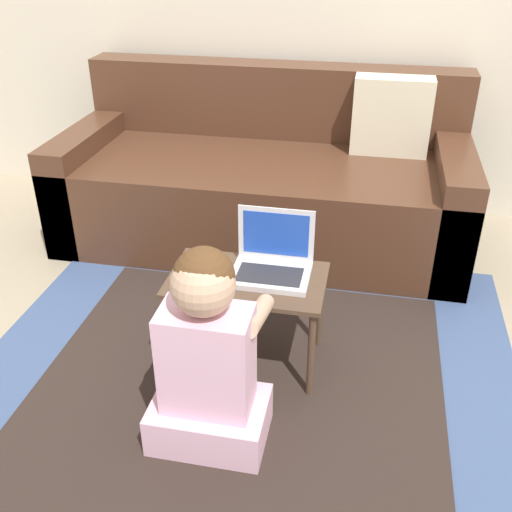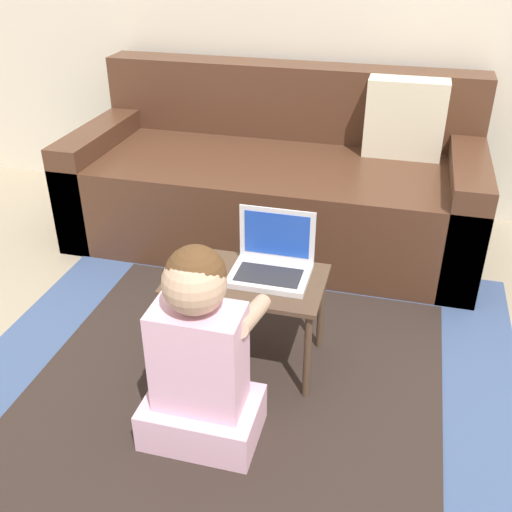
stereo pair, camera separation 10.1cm
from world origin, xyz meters
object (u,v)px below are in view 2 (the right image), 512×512
Objects in this scene: laptop_desk at (247,289)px; person_seated at (200,356)px; laptop at (272,265)px; computer_mouse at (211,270)px; couch at (278,182)px.

laptop_desk is 0.38m from person_seated.
computer_mouse is (-0.20, -0.06, -0.02)m from laptop.
couch reaches higher than laptop.
person_seated is at bearing -86.50° from couch.
computer_mouse is 0.14× the size of person_seated.
laptop_desk is 0.14m from computer_mouse.
person_seated is at bearing -95.34° from laptop_desk.
laptop_desk is 2.01× the size of laptop.
couch is 2.86× the size of person_seated.
couch is at bearing 90.13° from computer_mouse.
couch is at bearing 101.47° from laptop.
person_seated is (-0.04, -0.38, 0.00)m from laptop_desk.
laptop_desk is at bearing -150.37° from laptop.
laptop reaches higher than laptop_desk.
person_seated is at bearing -104.83° from laptop.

